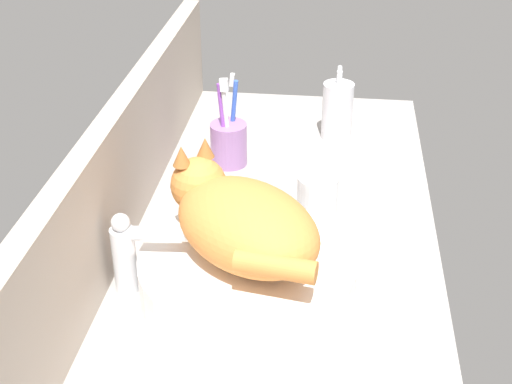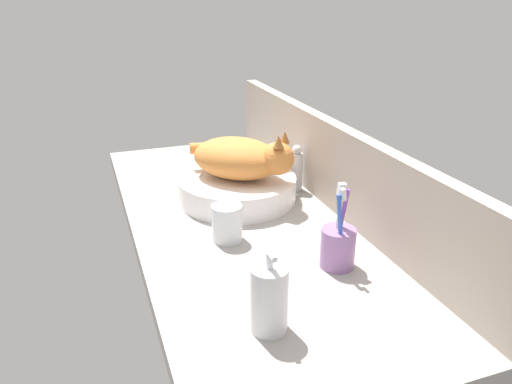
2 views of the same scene
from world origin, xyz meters
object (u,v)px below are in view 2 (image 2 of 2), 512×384
sink_basin (237,188)px  water_glass (227,224)px  cat (242,158)px  toothbrush_cup (338,246)px  faucet (293,166)px  soap_dispenser (269,299)px

sink_basin → water_glass: (21.80, -9.47, 0.58)cm
sink_basin → water_glass: bearing=-23.5°
cat → toothbrush_cup: 41.75cm
faucet → water_glass: bearing=-49.2°
sink_basin → toothbrush_cup: 42.16cm
cat → water_glass: bearing=-26.7°
sink_basin → faucet: (-1.30, 17.31, 3.94)cm
sink_basin → water_glass: water_glass is taller
water_glass → soap_dispenser: bearing=-4.5°
toothbrush_cup → water_glass: bearing=-136.1°
cat → soap_dispenser: bearing=-13.5°
cat → water_glass: cat is taller
cat → sink_basin: bearing=-130.3°
cat → soap_dispenser: 57.07cm
faucet → sink_basin: bearing=-85.7°
sink_basin → toothbrush_cup: size_ratio=1.75×
sink_basin → cat: cat is taller
faucet → cat: bearing=-82.3°
sink_basin → cat: size_ratio=1.10×
water_glass → faucet: bearing=130.8°
soap_dispenser → water_glass: 34.44cm
soap_dispenser → water_glass: soap_dispenser is taller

